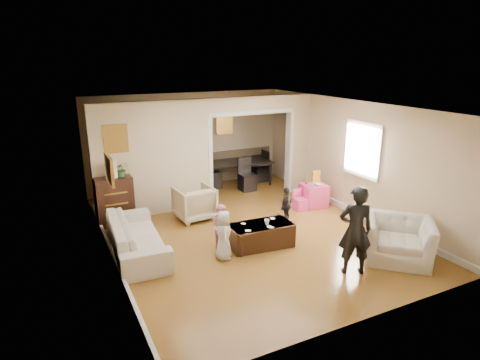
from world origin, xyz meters
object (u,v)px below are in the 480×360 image
armchair_front (398,240)px  coffee_cup (267,222)px  adult_person (355,230)px  dining_table (237,173)px  play_table (313,195)px  dresser (115,201)px  coffee_table (261,235)px  child_toddler (286,205)px  table_lamp (112,169)px  child_kneel_b (221,226)px  cyan_cup (312,184)px  sofa (137,236)px  child_kneel_a (224,235)px  armchair_back (194,203)px

armchair_front → coffee_cup: armchair_front is taller
adult_person → dining_table: bearing=-69.9°
play_table → dresser: bearing=168.1°
play_table → coffee_table: bearing=-148.2°
dining_table → adult_person: 5.44m
dresser → coffee_cup: size_ratio=10.41×
child_toddler → coffee_table: bearing=1.4°
dining_table → coffee_cup: bearing=-99.7°
table_lamp → child_kneel_b: (1.60, -2.05, -0.80)m
cyan_cup → dining_table: size_ratio=0.04×
sofa → child_kneel_a: 1.65m
armchair_front → child_toddler: 2.47m
coffee_cup → table_lamp: bearing=135.0°
coffee_cup → coffee_table: bearing=153.4°
child_toddler → adult_person: bearing=52.2°
coffee_table → dining_table: (1.34, 3.83, 0.11)m
armchair_back → cyan_cup: bearing=165.1°
dresser → adult_person: (3.21, -3.93, 0.24)m
armchair_front → child_kneel_a: size_ratio=1.27×
table_lamp → child_kneel_a: 3.00m
child_kneel_a → sofa: bearing=71.2°
child_kneel_a → armchair_back: bearing=10.5°
armchair_back → table_lamp: 1.91m
dresser → coffee_table: bearing=-45.6°
dresser → coffee_table: dresser is taller
armchair_front → dining_table: (-0.60, 5.39, -0.04)m
play_table → cyan_cup: 0.33m
coffee_table → dining_table: bearing=70.7°
coffee_cup → child_kneel_a: bearing=-174.0°
adult_person → child_kneel_a: bearing=-14.3°
armchair_front → table_lamp: table_lamp is taller
armchair_front → dresser: (-4.25, 3.91, 0.15)m
coffee_cup → child_kneel_b: 0.88m
armchair_back → child_toddler: bearing=142.4°
adult_person → cyan_cup: bearing=-88.3°
dresser → cyan_cup: dresser is taller
adult_person → child_toddler: 2.36m
armchair_back → adult_person: bearing=110.4°
armchair_back → adult_person: 3.82m
play_table → table_lamp: bearing=168.1°
armchair_front → sofa: bearing=-165.9°
coffee_table → coffee_cup: (0.10, -0.05, 0.27)m
coffee_cup → child_toddler: child_toddler is taller
dresser → dining_table: (3.65, 1.48, -0.19)m
coffee_table → child_kneel_a: bearing=-170.0°
sofa → dining_table: (3.55, 3.05, 0.01)m
dining_table → adult_person: size_ratio=1.25×
table_lamp → coffee_cup: bearing=-45.0°
armchair_back → child_kneel_b: size_ratio=0.95×
sofa → dresser: size_ratio=2.11×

